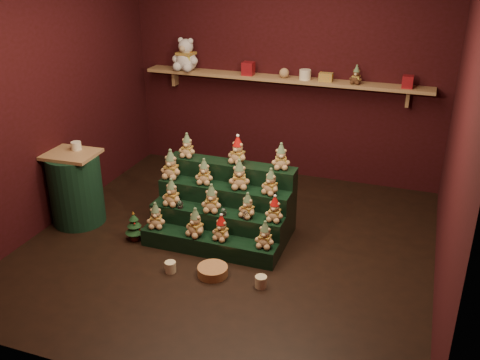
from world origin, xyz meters
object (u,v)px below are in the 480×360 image
at_px(brown_bear, 356,75).
at_px(mug_right, 261,282).
at_px(snow_globe_c, 246,215).
at_px(wicker_basket, 213,271).
at_px(snow_globe_b, 223,212).
at_px(side_table, 76,188).
at_px(mug_left, 170,267).
at_px(white_bear, 186,50).
at_px(snow_globe_a, 180,204).
at_px(riser_tier_front, 208,245).
at_px(mini_christmas_tree, 134,226).

bearing_deg(brown_bear, mug_right, -91.19).
distance_m(mug_right, brown_bear, 2.82).
xyz_separation_m(snow_globe_c, wicker_basket, (-0.15, -0.51, -0.36)).
xyz_separation_m(snow_globe_b, snow_globe_c, (0.24, 0.00, 0.01)).
height_order(side_table, wicker_basket, side_table).
xyz_separation_m(snow_globe_c, mug_left, (-0.55, -0.59, -0.35)).
bearing_deg(snow_globe_c, wicker_basket, -106.54).
distance_m(side_table, brown_bear, 3.43).
relative_size(side_table, mug_left, 7.75).
bearing_deg(wicker_basket, snow_globe_b, 99.59).
xyz_separation_m(side_table, wicker_basket, (1.79, -0.48, -0.36)).
relative_size(snow_globe_c, mug_left, 0.87).
relative_size(side_table, white_bear, 1.57).
height_order(snow_globe_a, brown_bear, brown_bear).
bearing_deg(mug_right, snow_globe_c, 121.31).
bearing_deg(snow_globe_c, brown_bear, 69.89).
distance_m(riser_tier_front, mini_christmas_tree, 0.82).
height_order(snow_globe_b, wicker_basket, snow_globe_b).
xyz_separation_m(snow_globe_c, mug_right, (0.33, -0.54, -0.35)).
distance_m(snow_globe_c, wicker_basket, 0.65).
xyz_separation_m(side_table, mug_right, (2.27, -0.51, -0.35)).
relative_size(mug_left, white_bear, 0.20).
relative_size(snow_globe_a, snow_globe_c, 0.89).
bearing_deg(wicker_basket, brown_bear, 70.63).
xyz_separation_m(riser_tier_front, brown_bear, (1.04, 2.06, 1.34)).
bearing_deg(mug_left, mug_right, 3.62).
xyz_separation_m(snow_globe_b, mug_left, (-0.31, -0.59, -0.35)).
xyz_separation_m(side_table, brown_bear, (2.64, 1.93, 1.02)).
bearing_deg(snow_globe_a, riser_tier_front, -23.38).
xyz_separation_m(riser_tier_front, side_table, (-1.60, 0.13, 0.31)).
height_order(side_table, white_bear, white_bear).
distance_m(snow_globe_a, mug_right, 1.22).
relative_size(snow_globe_a, snow_globe_b, 1.06).
distance_m(snow_globe_c, brown_bear, 2.27).
height_order(side_table, mug_left, side_table).
distance_m(riser_tier_front, snow_globe_b, 0.36).
bearing_deg(riser_tier_front, mug_right, -29.56).
bearing_deg(snow_globe_a, side_table, -178.58).
distance_m(snow_globe_b, snow_globe_c, 0.24).
xyz_separation_m(riser_tier_front, snow_globe_c, (0.34, 0.16, 0.32)).
distance_m(riser_tier_front, side_table, 1.64).
relative_size(mug_left, brown_bear, 0.49).
bearing_deg(riser_tier_front, white_bear, 118.90).
height_order(mini_christmas_tree, mug_left, mini_christmas_tree).
xyz_separation_m(mug_left, wicker_basket, (0.39, 0.08, -0.01)).
height_order(riser_tier_front, mug_left, riser_tier_front).
xyz_separation_m(snow_globe_a, white_bear, (-0.77, 1.90, 1.18)).
bearing_deg(mug_right, mini_christmas_tree, 166.47).
bearing_deg(riser_tier_front, brown_bear, 63.28).
bearing_deg(mini_christmas_tree, snow_globe_c, 8.88).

